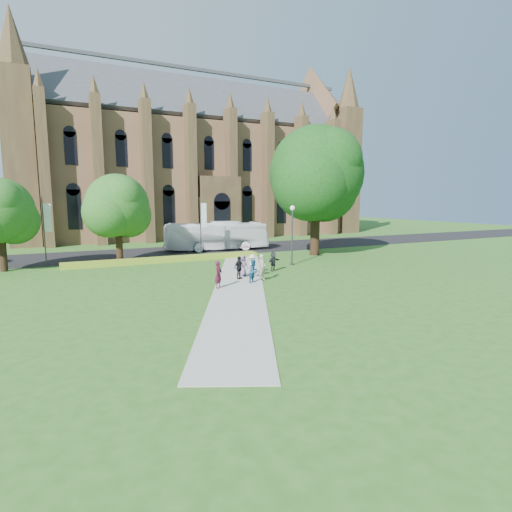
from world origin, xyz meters
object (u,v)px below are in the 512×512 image
streetlamp (292,228)px  pedestrian_0 (219,275)px  tour_coach (216,236)px  large_tree (316,174)px

streetlamp → pedestrian_0: size_ratio=2.94×
streetlamp → tour_coach: size_ratio=0.45×
pedestrian_0 → large_tree: bearing=-7.2°
tour_coach → pedestrian_0: bearing=167.4°
tour_coach → large_tree: bearing=-128.5°
streetlamp → pedestrian_0: 11.26m
pedestrian_0 → streetlamp: bearing=-9.6°
large_tree → tour_coach: (-7.85, 8.14, -6.71)m
large_tree → streetlamp: bearing=-140.7°
streetlamp → large_tree: large_tree is taller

